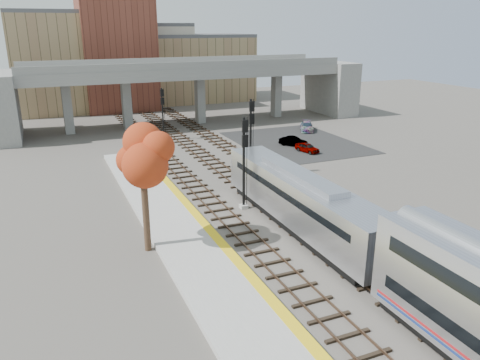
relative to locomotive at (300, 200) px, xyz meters
name	(u,v)px	position (x,y,z in m)	size (l,w,h in m)	color
ground	(321,259)	(-1.00, -4.62, -2.28)	(160.00, 160.00, 0.00)	#47423D
platform	(215,279)	(-8.25, -4.62, -2.10)	(4.50, 60.00, 0.35)	#9E9E99
yellow_strip	(245,270)	(-6.35, -4.62, -1.92)	(0.70, 60.00, 0.01)	yellow
tracks	(253,194)	(-0.07, 7.88, -2.20)	(10.70, 95.00, 0.25)	black
overpass	(186,85)	(3.92, 40.38, 3.53)	(54.00, 12.00, 9.50)	slate
buildings_far	(132,61)	(0.26, 61.95, 5.60)	(43.00, 21.00, 20.60)	#998359
parking_lot	(295,142)	(13.00, 23.38, -2.26)	(14.00, 18.00, 0.04)	black
locomotive	(300,200)	(0.00, 0.00, 0.00)	(3.02, 19.05, 4.10)	#A8AAB2
signal_mast_near	(244,164)	(-2.10, 5.27, 1.53)	(0.60, 0.64, 7.50)	#9E9E99
signal_mast_mid	(251,138)	(2.00, 12.98, 1.59)	(0.60, 0.64, 7.59)	#9E9E99
signal_mast_far	(163,115)	(-2.10, 31.14, 1.00)	(0.60, 0.64, 6.72)	#9E9E99
tree	(142,154)	(-10.95, 0.99, 4.31)	(3.60, 3.60, 8.88)	#382619
car_a	(307,148)	(11.84, 18.55, -1.70)	(1.27, 3.17, 1.08)	#99999E
car_b	(293,141)	(11.78, 21.77, -1.66)	(1.22, 3.50, 1.15)	#99999E
car_c	(307,126)	(17.83, 28.68, -1.62)	(1.74, 4.28, 1.24)	#99999E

